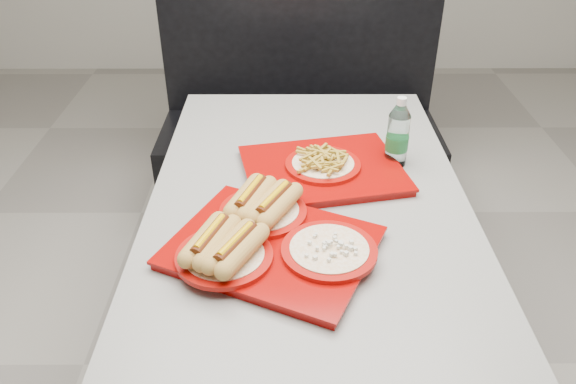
{
  "coord_description": "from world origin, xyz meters",
  "views": [
    {
      "loc": [
        -0.06,
        -1.37,
        1.63
      ],
      "look_at": [
        -0.06,
        -0.13,
        0.83
      ],
      "focal_mm": 35.0,
      "sensor_mm": 36.0,
      "label": 1
    }
  ],
  "objects_px": {
    "booth_bench": "(299,129)",
    "diner_table": "(307,236)",
    "water_bottle": "(398,136)",
    "tray_near": "(265,237)",
    "tray_far": "(323,166)"
  },
  "relations": [
    {
      "from": "diner_table",
      "to": "tray_near",
      "type": "distance_m",
      "value": 0.36
    },
    {
      "from": "water_bottle",
      "to": "tray_near",
      "type": "bearing_deg",
      "value": -132.49
    },
    {
      "from": "booth_bench",
      "to": "diner_table",
      "type": "bearing_deg",
      "value": -90.0
    },
    {
      "from": "booth_bench",
      "to": "tray_near",
      "type": "relative_size",
      "value": 2.3
    },
    {
      "from": "diner_table",
      "to": "tray_far",
      "type": "relative_size",
      "value": 2.68
    },
    {
      "from": "tray_near",
      "to": "booth_bench",
      "type": "bearing_deg",
      "value": 85.19
    },
    {
      "from": "diner_table",
      "to": "tray_far",
      "type": "distance_m",
      "value": 0.22
    },
    {
      "from": "booth_bench",
      "to": "water_bottle",
      "type": "relative_size",
      "value": 6.09
    },
    {
      "from": "tray_near",
      "to": "diner_table",
      "type": "bearing_deg",
      "value": 67.07
    },
    {
      "from": "booth_bench",
      "to": "tray_near",
      "type": "bearing_deg",
      "value": -94.81
    },
    {
      "from": "booth_bench",
      "to": "tray_far",
      "type": "height_order",
      "value": "booth_bench"
    },
    {
      "from": "diner_table",
      "to": "water_bottle",
      "type": "height_order",
      "value": "water_bottle"
    },
    {
      "from": "water_bottle",
      "to": "booth_bench",
      "type": "bearing_deg",
      "value": 106.33
    },
    {
      "from": "booth_bench",
      "to": "tray_far",
      "type": "bearing_deg",
      "value": -87.34
    },
    {
      "from": "booth_bench",
      "to": "tray_near",
      "type": "height_order",
      "value": "booth_bench"
    }
  ]
}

